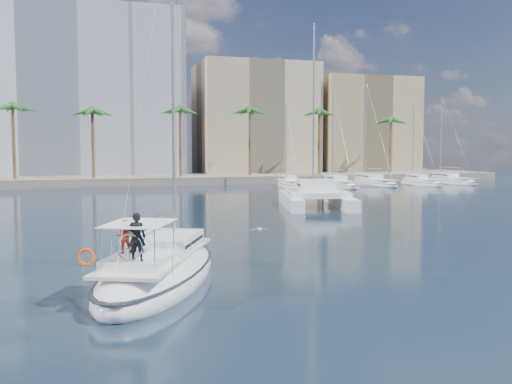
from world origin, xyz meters
name	(u,v)px	position (x,y,z in m)	size (l,w,h in m)	color
ground	(243,260)	(0.00, 0.00, 0.00)	(160.00, 160.00, 0.00)	black
quay	(133,180)	(0.00, 61.00, 0.60)	(120.00, 14.00, 1.20)	gray
building_modern	(51,95)	(-12.00, 73.00, 14.00)	(42.00, 16.00, 28.00)	white
building_beige	(255,122)	(22.00, 70.00, 10.00)	(20.00, 14.00, 20.00)	#C3B08C
building_tan_right	(362,128)	(42.00, 68.00, 9.00)	(18.00, 12.00, 18.00)	tan
palm_centre	(135,114)	(0.00, 57.00, 10.28)	(3.60, 3.60, 12.30)	brown
palm_right	(350,118)	(34.00, 57.00, 10.28)	(3.60, 3.60, 12.30)	brown
main_sloop	(159,272)	(-4.59, -3.80, 0.52)	(7.96, 11.82, 16.84)	white
catamaran	(316,194)	(13.44, 22.34, 1.14)	(8.67, 12.93, 17.28)	white
seagull	(260,229)	(1.64, 2.40, 1.14)	(1.01, 0.44, 0.19)	silver
moored_yacht_a	(289,187)	(20.00, 47.00, 0.00)	(2.72, 9.35, 11.90)	white
moored_yacht_b	(339,187)	(26.50, 45.00, 0.00)	(3.14, 10.78, 13.72)	white
moored_yacht_c	(374,185)	(33.00, 47.00, 0.00)	(3.55, 12.21, 15.54)	white
moored_yacht_d	(420,185)	(39.50, 45.00, 0.00)	(2.72, 9.35, 11.90)	white
moored_yacht_e	(450,184)	(46.00, 47.00, 0.00)	(3.14, 10.78, 13.72)	white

